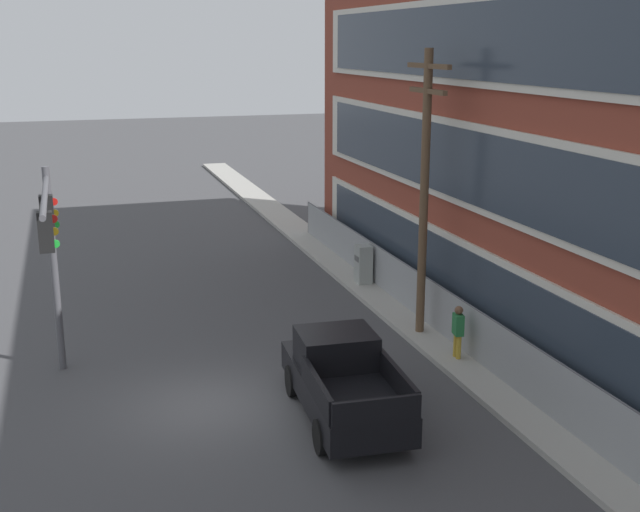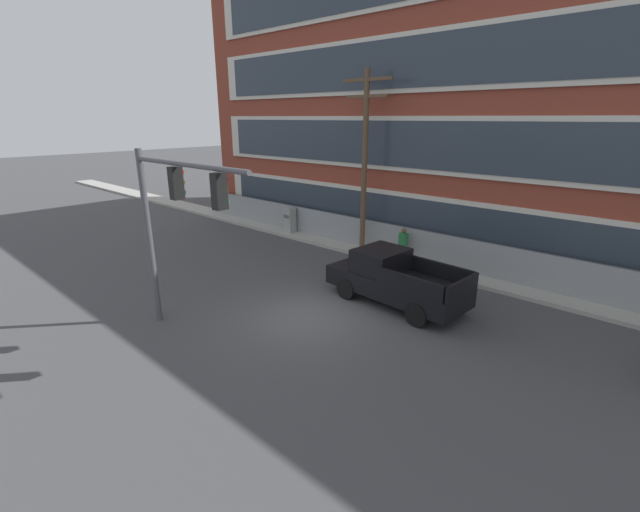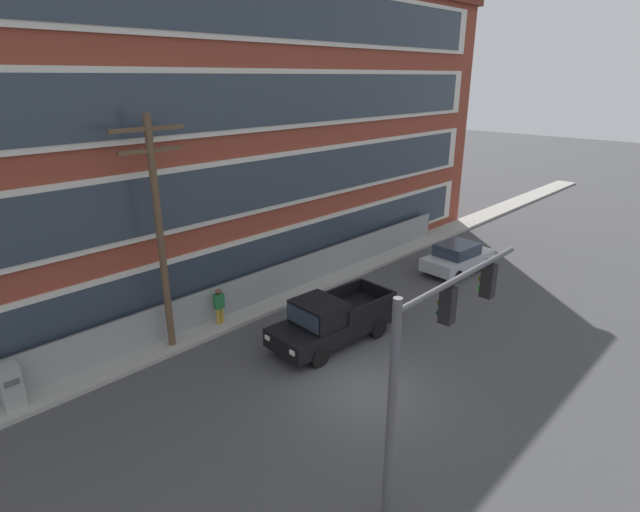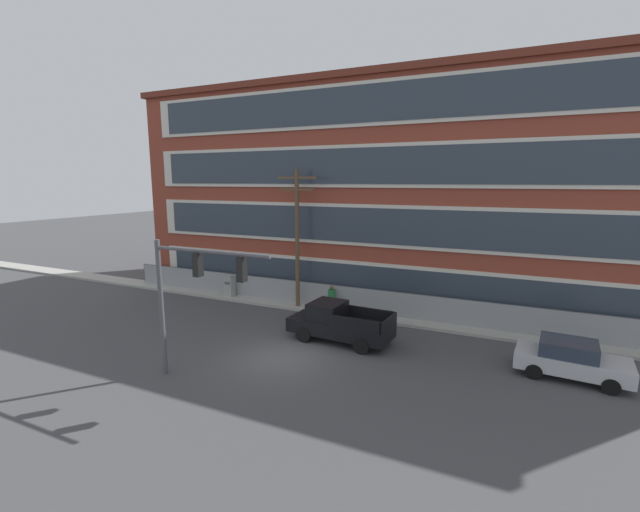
{
  "view_description": "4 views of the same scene",
  "coord_description": "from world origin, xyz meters",
  "px_view_note": "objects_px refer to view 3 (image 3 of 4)",
  "views": [
    {
      "loc": [
        18.4,
        -2.81,
        8.81
      ],
      "look_at": [
        -2.5,
        3.79,
        2.95
      ],
      "focal_mm": 45.0,
      "sensor_mm": 36.0,
      "label": 1
    },
    {
      "loc": [
        9.32,
        -9.48,
        6.55
      ],
      "look_at": [
        -1.09,
        1.99,
        1.51
      ],
      "focal_mm": 24.0,
      "sensor_mm": 36.0,
      "label": 2
    },
    {
      "loc": [
        -11.1,
        -8.47,
        9.77
      ],
      "look_at": [
        2.38,
        4.47,
        3.02
      ],
      "focal_mm": 28.0,
      "sensor_mm": 36.0,
      "label": 3
    },
    {
      "loc": [
        9.42,
        -15.85,
        7.98
      ],
      "look_at": [
        -0.28,
        4.8,
        3.95
      ],
      "focal_mm": 24.0,
      "sensor_mm": 36.0,
      "label": 4
    }
  ],
  "objects_px": {
    "traffic_signal_mast": "(434,342)",
    "utility_pole_near_corner": "(159,227)",
    "electrical_cabinet": "(11,388)",
    "pedestrian_near_cabinet": "(219,305)",
    "sedan_silver": "(458,257)",
    "pickup_truck_black": "(331,321)"
  },
  "relations": [
    {
      "from": "traffic_signal_mast",
      "to": "utility_pole_near_corner",
      "type": "relative_size",
      "value": 0.65
    },
    {
      "from": "electrical_cabinet",
      "to": "pedestrian_near_cabinet",
      "type": "distance_m",
      "value": 7.66
    },
    {
      "from": "sedan_silver",
      "to": "utility_pole_near_corner",
      "type": "height_order",
      "value": "utility_pole_near_corner"
    },
    {
      "from": "pickup_truck_black",
      "to": "sedan_silver",
      "type": "height_order",
      "value": "pickup_truck_black"
    },
    {
      "from": "utility_pole_near_corner",
      "to": "pedestrian_near_cabinet",
      "type": "height_order",
      "value": "utility_pole_near_corner"
    },
    {
      "from": "sedan_silver",
      "to": "pedestrian_near_cabinet",
      "type": "height_order",
      "value": "pedestrian_near_cabinet"
    },
    {
      "from": "pickup_truck_black",
      "to": "utility_pole_near_corner",
      "type": "relative_size",
      "value": 0.62
    },
    {
      "from": "utility_pole_near_corner",
      "to": "pedestrian_near_cabinet",
      "type": "relative_size",
      "value": 5.12
    },
    {
      "from": "traffic_signal_mast",
      "to": "sedan_silver",
      "type": "distance_m",
      "value": 15.65
    },
    {
      "from": "traffic_signal_mast",
      "to": "utility_pole_near_corner",
      "type": "height_order",
      "value": "utility_pole_near_corner"
    },
    {
      "from": "utility_pole_near_corner",
      "to": "pedestrian_near_cabinet",
      "type": "bearing_deg",
      "value": 2.74
    },
    {
      "from": "pedestrian_near_cabinet",
      "to": "pickup_truck_black",
      "type": "bearing_deg",
      "value": -62.45
    },
    {
      "from": "pickup_truck_black",
      "to": "electrical_cabinet",
      "type": "height_order",
      "value": "pickup_truck_black"
    },
    {
      "from": "pickup_truck_black",
      "to": "pedestrian_near_cabinet",
      "type": "height_order",
      "value": "pickup_truck_black"
    },
    {
      "from": "utility_pole_near_corner",
      "to": "electrical_cabinet",
      "type": "distance_m",
      "value": 6.71
    },
    {
      "from": "pickup_truck_black",
      "to": "electrical_cabinet",
      "type": "xyz_separation_m",
      "value": [
        -9.84,
        4.22,
        -0.14
      ]
    },
    {
      "from": "traffic_signal_mast",
      "to": "electrical_cabinet",
      "type": "xyz_separation_m",
      "value": [
        -6.28,
        10.7,
        -3.24
      ]
    },
    {
      "from": "utility_pole_near_corner",
      "to": "pickup_truck_black",
      "type": "bearing_deg",
      "value": -42.33
    },
    {
      "from": "traffic_signal_mast",
      "to": "pedestrian_near_cabinet",
      "type": "relative_size",
      "value": 3.35
    },
    {
      "from": "sedan_silver",
      "to": "utility_pole_near_corner",
      "type": "distance_m",
      "value": 15.65
    },
    {
      "from": "traffic_signal_mast",
      "to": "electrical_cabinet",
      "type": "relative_size",
      "value": 3.59
    },
    {
      "from": "electrical_cabinet",
      "to": "pedestrian_near_cabinet",
      "type": "bearing_deg",
      "value": -0.24
    }
  ]
}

